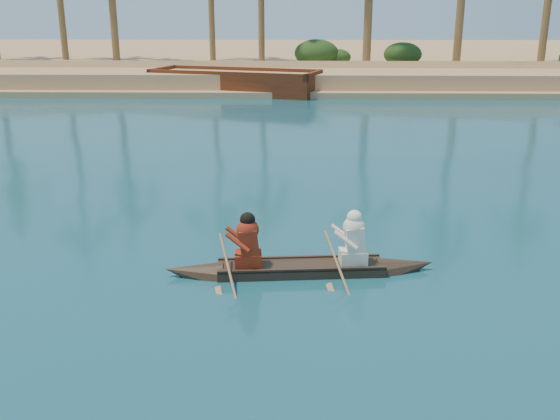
# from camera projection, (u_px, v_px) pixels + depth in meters

# --- Properties ---
(sandy_embankment) EXTENTS (150.00, 51.00, 1.50)m
(sandy_embankment) POSITION_uv_depth(u_px,v_px,m) (379.00, 60.00, 60.56)
(sandy_embankment) COLOR tan
(sandy_embankment) RESTS_ON ground
(shrub_cluster) EXTENTS (100.00, 6.00, 2.40)m
(shrub_cluster) POSITION_uv_depth(u_px,v_px,m) (407.00, 66.00, 45.70)
(shrub_cluster) COLOR #1C3D16
(shrub_cluster) RESTS_ON ground
(canoe) EXTENTS (5.43, 1.21, 1.48)m
(canoe) POSITION_uv_depth(u_px,v_px,m) (301.00, 260.00, 12.35)
(canoe) COLOR #34251C
(canoe) RESTS_ON ground
(barge_mid) EXTENTS (11.17, 6.52, 1.77)m
(barge_mid) POSITION_uv_depth(u_px,v_px,m) (235.00, 84.00, 39.60)
(barge_mid) COLOR #5F2714
(barge_mid) RESTS_ON ground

